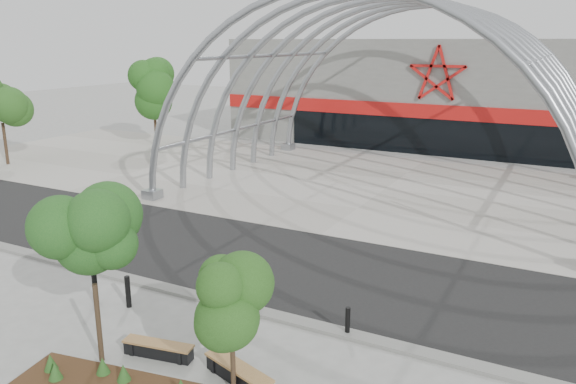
# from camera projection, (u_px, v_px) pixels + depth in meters

# --- Properties ---
(ground) EXTENTS (140.00, 140.00, 0.00)m
(ground) POSITION_uv_depth(u_px,v_px,m) (229.00, 301.00, 17.58)
(ground) COLOR gray
(ground) RESTS_ON ground
(road) EXTENTS (140.00, 7.00, 0.02)m
(road) POSITION_uv_depth(u_px,v_px,m) (282.00, 263.00, 20.57)
(road) COLOR black
(road) RESTS_ON ground
(forecourt) EXTENTS (60.00, 17.00, 0.04)m
(forecourt) POSITION_uv_depth(u_px,v_px,m) (385.00, 189.00, 30.82)
(forecourt) COLOR #A5A095
(forecourt) RESTS_ON ground
(kerb) EXTENTS (60.00, 0.50, 0.12)m
(kerb) POSITION_uv_depth(u_px,v_px,m) (224.00, 303.00, 17.36)
(kerb) COLOR slate
(kerb) RESTS_ON ground
(arena_building) EXTENTS (34.00, 15.24, 8.00)m
(arena_building) POSITION_uv_depth(u_px,v_px,m) (458.00, 91.00, 45.10)
(arena_building) COLOR slate
(arena_building) RESTS_ON ground
(vault_canopy) EXTENTS (20.80, 15.80, 20.36)m
(vault_canopy) POSITION_uv_depth(u_px,v_px,m) (385.00, 189.00, 30.82)
(vault_canopy) COLOR gray
(vault_canopy) RESTS_ON ground
(planting_bed) EXTENTS (5.02, 2.25, 0.51)m
(planting_bed) POSITION_uv_depth(u_px,v_px,m) (112.00, 384.00, 13.16)
(planting_bed) COLOR #312013
(planting_bed) RESTS_ON ground
(street_tree_0) EXTENTS (1.81, 1.81, 4.13)m
(street_tree_0) POSITION_uv_depth(u_px,v_px,m) (91.00, 252.00, 13.58)
(street_tree_0) COLOR black
(street_tree_0) RESTS_ON ground
(street_tree_1) EXTENTS (1.48, 1.48, 3.51)m
(street_tree_1) POSITION_uv_depth(u_px,v_px,m) (231.00, 291.00, 12.49)
(street_tree_1) COLOR #302416
(street_tree_1) RESTS_ON ground
(bench_0) EXTENTS (1.94, 0.75, 0.40)m
(bench_0) POSITION_uv_depth(u_px,v_px,m) (158.00, 350.00, 14.48)
(bench_0) COLOR black
(bench_0) RESTS_ON ground
(bench_1) EXTENTS (2.12, 1.07, 0.44)m
(bench_1) POSITION_uv_depth(u_px,v_px,m) (239.00, 374.00, 13.38)
(bench_1) COLOR black
(bench_1) RESTS_ON ground
(bollard_0) EXTENTS (0.16, 0.16, 1.01)m
(bollard_0) POSITION_uv_depth(u_px,v_px,m) (128.00, 292.00, 17.10)
(bollard_0) COLOR black
(bollard_0) RESTS_ON ground
(bollard_1) EXTENTS (0.16, 0.16, 1.01)m
(bollard_1) POSITION_uv_depth(u_px,v_px,m) (95.00, 289.00, 17.26)
(bollard_1) COLOR black
(bollard_1) RESTS_ON ground
(bollard_2) EXTENTS (0.18, 0.18, 1.11)m
(bollard_2) POSITION_uv_depth(u_px,v_px,m) (229.00, 284.00, 17.51)
(bollard_2) COLOR black
(bollard_2) RESTS_ON ground
(bollard_3) EXTENTS (0.17, 0.17, 1.08)m
(bollard_3) POSITION_uv_depth(u_px,v_px,m) (260.00, 285.00, 17.50)
(bollard_3) COLOR black
(bollard_3) RESTS_ON ground
(bollard_4) EXTENTS (0.14, 0.14, 0.86)m
(bollard_4) POSITION_uv_depth(u_px,v_px,m) (348.00, 322.00, 15.43)
(bollard_4) COLOR black
(bollard_4) RESTS_ON ground
(bg_tree_0) EXTENTS (3.00, 3.00, 6.45)m
(bg_tree_0) POSITION_uv_depth(u_px,v_px,m) (153.00, 85.00, 42.44)
(bg_tree_0) COLOR #2F2014
(bg_tree_0) RESTS_ON ground
(bg_tree_2) EXTENTS (2.55, 2.55, 5.38)m
(bg_tree_2) POSITION_uv_depth(u_px,v_px,m) (0.00, 106.00, 35.90)
(bg_tree_2) COLOR black
(bg_tree_2) RESTS_ON ground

